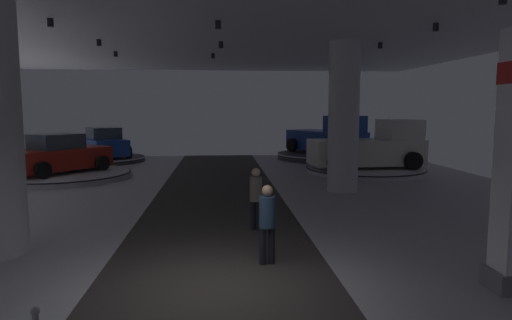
{
  "coord_description": "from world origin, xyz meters",
  "views": [
    {
      "loc": [
        0.07,
        -7.39,
        3.08
      ],
      "look_at": [
        1.25,
        7.1,
        1.4
      ],
      "focal_mm": 31.48,
      "sensor_mm": 36.0,
      "label": 1
    }
  ],
  "objects": [
    {
      "name": "display_platform_far_right",
      "position": [
        7.08,
        13.59,
        0.13
      ],
      "size": [
        5.68,
        5.68,
        0.24
      ],
      "color": "silver",
      "rests_on": "ground"
    },
    {
      "name": "column_right",
      "position": [
        4.64,
        8.86,
        2.75
      ],
      "size": [
        1.13,
        1.13,
        5.5
      ],
      "color": "silver",
      "rests_on": "ground"
    },
    {
      "name": "visitor_walking_far",
      "position": [
        0.97,
        3.71,
        0.91
      ],
      "size": [
        0.32,
        0.32,
        1.59
      ],
      "color": "black",
      "rests_on": "ground"
    },
    {
      "name": "visitor_walking_near",
      "position": [
        0.99,
        1.19,
        0.91
      ],
      "size": [
        0.32,
        0.32,
        1.59
      ],
      "color": "black",
      "rests_on": "ground"
    },
    {
      "name": "ground",
      "position": [
        0.0,
        0.0,
        -0.02
      ],
      "size": [
        24.0,
        44.0,
        0.06
      ],
      "color": "#B2B2B7"
    },
    {
      "name": "pickup_truck_far_right",
      "position": [
        7.4,
        13.62,
        1.17
      ],
      "size": [
        5.44,
        2.95,
        2.3
      ],
      "color": "silver",
      "rests_on": "display_platform_far_right"
    },
    {
      "name": "display_platform_far_left",
      "position": [
        -6.92,
        12.83,
        0.15
      ],
      "size": [
        5.96,
        5.96,
        0.27
      ],
      "color": "#B7B7BC",
      "rests_on": "ground"
    },
    {
      "name": "display_platform_deep_left",
      "position": [
        -6.61,
        19.02,
        0.16
      ],
      "size": [
        4.71,
        4.71,
        0.28
      ],
      "color": "#333338",
      "rests_on": "ground"
    },
    {
      "name": "display_platform_deep_right",
      "position": [
        6.52,
        19.5,
        0.19
      ],
      "size": [
        5.91,
        5.91,
        0.35
      ],
      "color": "#333338",
      "rests_on": "ground"
    },
    {
      "name": "display_car_far_left",
      "position": [
        -6.94,
        12.81,
        1.03
      ],
      "size": [
        4.02,
        4.41,
        1.71
      ],
      "color": "maroon",
      "rests_on": "display_platform_far_left"
    },
    {
      "name": "pickup_truck_deep_right",
      "position": [
        6.67,
        19.22,
        1.28
      ],
      "size": [
        4.42,
        5.67,
        2.3
      ],
      "color": "navy",
      "rests_on": "display_platform_deep_right"
    },
    {
      "name": "display_car_deep_left",
      "position": [
        -6.59,
        19.0,
        1.05
      ],
      "size": [
        3.65,
        4.55,
        1.71
      ],
      "color": "navy",
      "rests_on": "display_platform_deep_left"
    }
  ]
}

